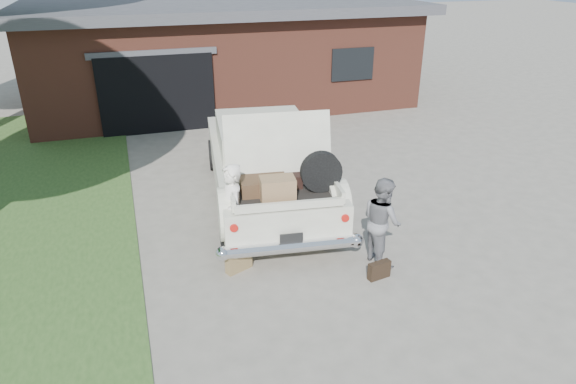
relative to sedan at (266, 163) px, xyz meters
name	(u,v)px	position (x,y,z in m)	size (l,w,h in m)	color
ground	(299,267)	(-0.18, -2.66, -0.83)	(90.00, 90.00, 0.00)	gray
house	(219,50)	(0.80, 8.81, 0.85)	(12.80, 7.80, 3.30)	brown
sedan	(266,163)	(0.00, 0.00, 0.00)	(2.84, 5.83, 2.30)	silver
woman_left	(232,214)	(-1.15, -2.06, 0.02)	(0.62, 0.41, 1.70)	white
woman_right	(382,221)	(1.17, -2.87, -0.07)	(0.73, 0.57, 1.50)	slate
suitcase_left	(239,261)	(-1.15, -2.45, -0.65)	(0.45, 0.14, 0.35)	olive
suitcase_right	(379,270)	(0.92, -3.35, -0.68)	(0.38, 0.12, 0.29)	black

